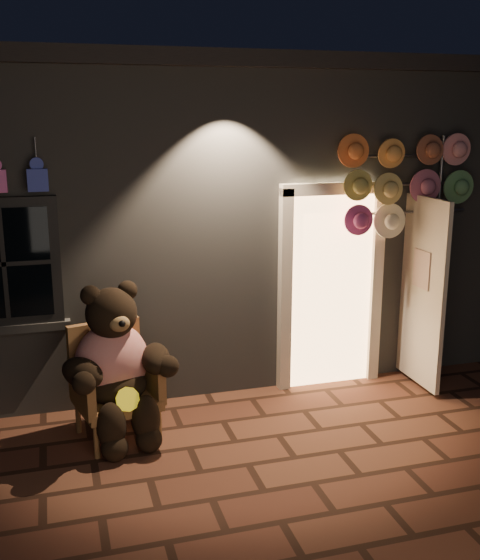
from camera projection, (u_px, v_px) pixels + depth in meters
name	position (u px, v px, depth m)	size (l,w,h in m)	color
ground	(248.00, 465.00, 5.52)	(60.00, 60.00, 0.00)	brown
shop_building	(163.00, 201.00, 8.80)	(7.30, 5.95, 3.51)	slate
wicker_armchair	(113.00, 382.00, 5.94)	(0.83, 0.78, 1.03)	#935C39
teddy_bear	(116.00, 366.00, 5.77)	(1.03, 0.91, 1.46)	red
hat_rack	(403.00, 182.00, 6.72)	(1.51, 0.22, 2.67)	#59595E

